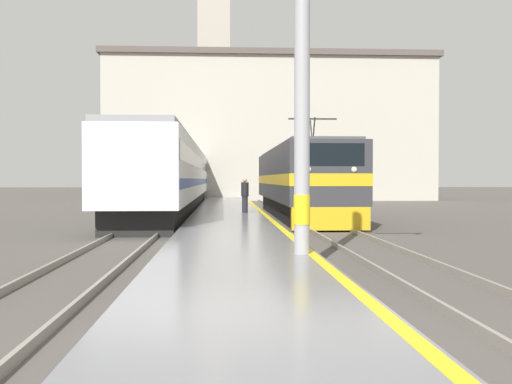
{
  "coord_description": "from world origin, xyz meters",
  "views": [
    {
      "loc": [
        -0.31,
        -6.4,
        1.87
      ],
      "look_at": [
        1.3,
        22.24,
        1.25
      ],
      "focal_mm": 42.0,
      "sensor_mm": 36.0,
      "label": 1
    }
  ],
  "objects_px": {
    "passenger_train": "(178,176)",
    "person_on_platform": "(245,195)",
    "locomotive_train": "(299,181)",
    "catenary_mast": "(305,73)",
    "clock_tower": "(214,53)"
  },
  "relations": [
    {
      "from": "locomotive_train",
      "to": "person_on_platform",
      "type": "relative_size",
      "value": 11.14
    },
    {
      "from": "catenary_mast",
      "to": "clock_tower",
      "type": "distance_m",
      "value": 57.71
    },
    {
      "from": "locomotive_train",
      "to": "clock_tower",
      "type": "xyz_separation_m",
      "value": [
        -4.7,
        39.22,
        14.42
      ]
    },
    {
      "from": "catenary_mast",
      "to": "clock_tower",
      "type": "bearing_deg",
      "value": 92.65
    },
    {
      "from": "passenger_train",
      "to": "clock_tower",
      "type": "xyz_separation_m",
      "value": [
        1.84,
        30.59,
        14.12
      ]
    },
    {
      "from": "passenger_train",
      "to": "person_on_platform",
      "type": "xyz_separation_m",
      "value": [
        3.79,
        -10.94,
        -0.89
      ]
    },
    {
      "from": "catenary_mast",
      "to": "person_on_platform",
      "type": "distance_m",
      "value": 15.1
    },
    {
      "from": "catenary_mast",
      "to": "clock_tower",
      "type": "height_order",
      "value": "clock_tower"
    },
    {
      "from": "passenger_train",
      "to": "catenary_mast",
      "type": "relative_size",
      "value": 5.21
    },
    {
      "from": "locomotive_train",
      "to": "catenary_mast",
      "type": "distance_m",
      "value": 17.4
    },
    {
      "from": "catenary_mast",
      "to": "person_on_platform",
      "type": "xyz_separation_m",
      "value": [
        -0.66,
        14.82,
        -2.83
      ]
    },
    {
      "from": "locomotive_train",
      "to": "catenary_mast",
      "type": "xyz_separation_m",
      "value": [
        -2.1,
        -17.12,
        2.24
      ]
    },
    {
      "from": "person_on_platform",
      "to": "clock_tower",
      "type": "distance_m",
      "value": 44.2
    },
    {
      "from": "passenger_train",
      "to": "clock_tower",
      "type": "height_order",
      "value": "clock_tower"
    },
    {
      "from": "passenger_train",
      "to": "person_on_platform",
      "type": "height_order",
      "value": "passenger_train"
    }
  ]
}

